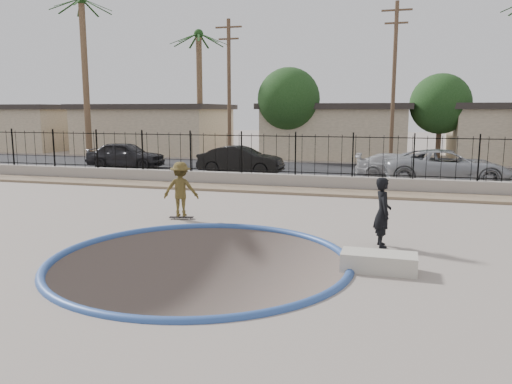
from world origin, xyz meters
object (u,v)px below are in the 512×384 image
object	(u,v)px
videographer	(383,212)
skateboard	(182,217)
car_a	(126,155)
concrete_ledge	(379,262)
car_d	(447,167)
car_b	(241,160)
car_c	(398,166)
skater	(181,192)

from	to	relation	value
videographer	skateboard	bearing A→B (deg)	61.90
car_a	videographer	bearing A→B (deg)	-135.42
concrete_ledge	car_d	xyz separation A→B (m)	(2.60, 14.07, 0.63)
car_b	car_c	bearing A→B (deg)	-86.21
concrete_ledge	videographer	bearing A→B (deg)	90.00
videographer	car_a	size ratio (longest dim) A/B	0.39
concrete_ledge	car_a	distance (m)	21.81
car_d	skater	bearing A→B (deg)	135.87
videographer	car_d	size ratio (longest dim) A/B	0.31
car_b	car_d	xyz separation A→B (m)	(10.33, -0.69, 0.05)
skater	skateboard	bearing A→B (deg)	180.00
car_d	skateboard	bearing A→B (deg)	135.87
videographer	concrete_ledge	bearing A→B (deg)	166.50
concrete_ledge	car_b	bearing A→B (deg)	117.62
skater	car_b	size ratio (longest dim) A/B	0.38
videographer	car_a	world-z (taller)	videographer
skateboard	car_c	bearing A→B (deg)	45.54
skater	concrete_ledge	xyz separation A→B (m)	(6.25, -3.67, -0.67)
car_b	car_d	distance (m)	10.35
videographer	car_b	distance (m)	14.88
car_a	car_c	xyz separation A→B (m)	(15.58, -0.41, -0.16)
skateboard	car_c	size ratio (longest dim) A/B	0.19
concrete_ledge	skater	bearing A→B (deg)	149.57
videographer	skater	bearing A→B (deg)	61.90
car_c	car_d	distance (m)	2.49
car_b	car_d	bearing A→B (deg)	-93.56
car_b	car_c	distance (m)	8.17
skater	concrete_ledge	distance (m)	7.28
skateboard	car_a	xyz separation A→B (m)	(-8.90, 12.00, 0.76)
car_a	car_d	size ratio (longest dim) A/B	0.80
concrete_ledge	car_c	distance (m)	15.28
car_b	car_d	size ratio (longest dim) A/B	0.80
skateboard	car_d	xyz separation A→B (m)	(8.86, 10.40, 0.77)
concrete_ledge	car_b	distance (m)	16.67
skater	skateboard	world-z (taller)	skater
skateboard	videographer	distance (m)	6.51
skater	car_d	world-z (taller)	skater
skater	car_d	bearing A→B (deg)	-141.48
car_b	skater	bearing A→B (deg)	-172.19
videographer	car_b	bearing A→B (deg)	17.77
skateboard	videographer	world-z (taller)	videographer
skateboard	car_b	bearing A→B (deg)	83.06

